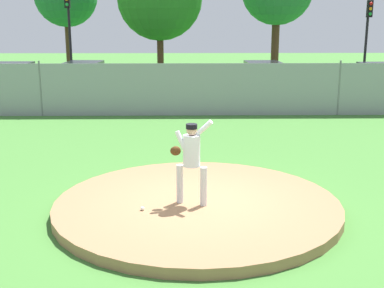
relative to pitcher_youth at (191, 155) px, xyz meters
The scene contains 13 objects.
ground_plane 6.25m from the pitcher_youth, 88.87° to the left, with size 80.00×80.00×0.00m, color #427A33.
asphalt_strip 14.69m from the pitcher_youth, 89.53° to the left, with size 44.00×7.00×0.01m, color #2B2B2D.
pitchers_mound 1.07m from the pitcher_youth, 49.95° to the left, with size 5.53×5.53×0.19m, color #99704C.
pitcher_youth is the anchor object (origin of this frame).
baseball 1.33m from the pitcher_youth, 159.89° to the right, with size 0.07×0.07×0.07m, color white.
chainlink_fence 10.15m from the pitcher_youth, 89.32° to the left, with size 28.47×0.07×2.09m.
parked_car_burgundy 17.60m from the pitcher_youth, 58.18° to the left, with size 1.95×4.46×1.55m.
parked_car_slate 15.74m from the pitcher_youth, 107.99° to the left, with size 1.93×4.09×1.65m.
parked_car_white 15.47m from the pitcher_youth, 76.26° to the left, with size 1.92×4.64×1.62m.
parked_car_red 16.43m from the pitcher_youth, 119.32° to the left, with size 1.87×4.03×1.65m.
traffic_cone_orange 13.27m from the pitcher_youth, 97.73° to the left, with size 0.40×0.40×0.55m.
traffic_light_near 20.21m from the pitcher_youth, 108.30° to the left, with size 0.28×0.46×5.06m.
traffic_light_far 21.65m from the pitcher_youth, 62.64° to the left, with size 0.28×0.46×4.58m.
Camera 1 is at (-0.25, -9.34, 3.64)m, focal length 47.75 mm.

